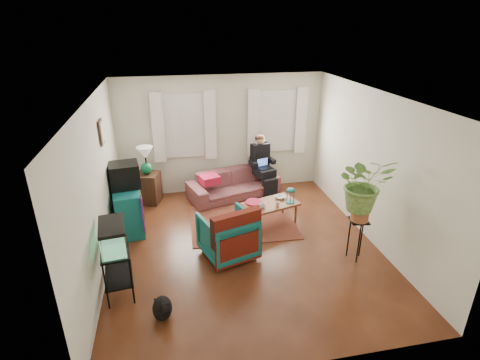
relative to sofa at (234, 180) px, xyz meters
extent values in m
cube|color=#4F2B14|center=(-0.19, -2.05, -0.39)|extent=(4.50, 5.00, 0.01)
cube|color=white|center=(-0.19, -2.05, 2.21)|extent=(4.50, 5.00, 0.01)
cube|color=silver|center=(-0.19, 0.45, 0.91)|extent=(4.50, 0.01, 2.60)
cube|color=silver|center=(-0.19, -4.55, 0.91)|extent=(4.50, 0.01, 2.60)
cube|color=silver|center=(-2.44, -2.05, 0.91)|extent=(0.01, 5.00, 2.60)
cube|color=silver|center=(2.06, -2.05, 0.91)|extent=(0.01, 5.00, 2.60)
cube|color=white|center=(-0.99, 0.43, 1.16)|extent=(1.08, 0.04, 1.38)
cube|color=white|center=(1.06, 0.43, 1.16)|extent=(1.08, 0.04, 1.38)
cube|color=white|center=(-0.99, 0.35, 1.16)|extent=(1.36, 0.06, 1.50)
cube|color=white|center=(1.06, 0.35, 1.16)|extent=(1.36, 0.06, 1.50)
cube|color=#3D2616|center=(-2.40, -1.20, 1.56)|extent=(0.04, 0.32, 0.40)
cube|color=brown|center=(-0.05, -1.19, -0.38)|extent=(2.07, 1.69, 0.01)
imported|color=brown|center=(0.00, 0.00, 0.00)|extent=(2.13, 1.33, 0.78)
cube|color=#382115|center=(-1.84, 0.07, -0.06)|extent=(0.57, 0.57, 0.66)
cube|color=#125E71|center=(-2.18, -1.04, 0.03)|extent=(0.60, 0.99, 0.84)
cube|color=black|center=(-2.17, -0.94, 0.67)|extent=(0.57, 0.54, 0.45)
cube|color=black|center=(-2.19, -2.85, -0.02)|extent=(0.45, 0.71, 0.75)
cube|color=#7FD899|center=(-2.19, -2.85, 0.55)|extent=(0.41, 0.65, 0.39)
ellipsoid|color=black|center=(-1.60, -3.46, -0.22)|extent=(0.38, 0.46, 0.34)
imported|color=navy|center=(-0.51, -2.22, 0.02)|extent=(1.00, 0.96, 0.82)
cube|color=#9E0A0A|center=(-0.41, -2.52, 0.19)|extent=(0.85, 0.44, 0.68)
cube|color=brown|center=(0.47, -1.32, -0.18)|extent=(1.15, 0.83, 0.43)
imported|color=white|center=(0.27, -1.48, 0.08)|extent=(0.14, 0.14, 0.09)
imported|color=beige|center=(0.56, -1.47, 0.08)|extent=(0.12, 0.12, 0.09)
imported|color=white|center=(0.71, -1.15, 0.06)|extent=(0.25, 0.25, 0.05)
cylinder|color=#B21414|center=(0.16, -1.27, 0.06)|extent=(0.40, 0.40, 0.04)
cube|color=black|center=(1.53, -2.73, -0.03)|extent=(0.35, 0.35, 0.72)
imported|color=#599947|center=(1.53, -2.73, 0.82)|extent=(0.92, 0.83, 0.91)
camera|label=1|loc=(-1.35, -7.45, 3.26)|focal=28.00mm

